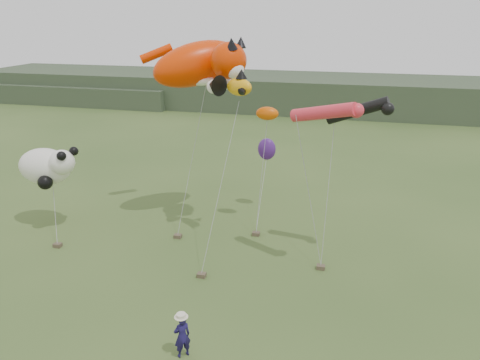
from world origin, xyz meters
name	(u,v)px	position (x,y,z in m)	size (l,w,h in m)	color
ground	(189,317)	(0.00, 0.00, 0.00)	(120.00, 120.00, 0.00)	#385123
headland	(286,93)	(-3.11, 44.69, 1.92)	(90.00, 13.00, 4.00)	#2D3D28
festival_attendant	(182,336)	(0.57, -2.14, 0.84)	(0.61, 0.40, 1.67)	#1A1347
sandbag_anchors	(201,250)	(-1.28, 5.30, 0.10)	(13.94, 5.14, 0.20)	brown
cat_kite	(203,64)	(-2.25, 9.34, 8.99)	(6.63, 5.10, 3.26)	red
fish_kite	(230,86)	(-0.23, 7.29, 8.21)	(2.86, 1.88, 1.37)	orange
tube_kites	(345,111)	(5.34, 6.02, 7.46)	(4.54, 3.21, 1.57)	black
panda_kite	(48,166)	(-10.46, 6.36, 3.55)	(3.60, 2.33, 2.24)	white
misc_kites	(267,137)	(0.94, 11.01, 4.80)	(1.59, 3.01, 3.68)	#E05405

